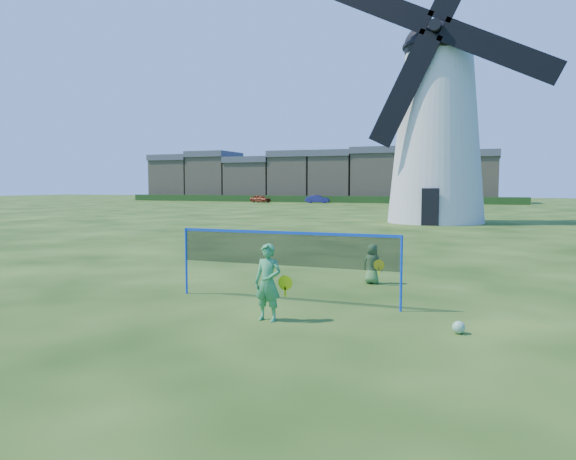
# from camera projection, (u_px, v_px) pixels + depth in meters

# --- Properties ---
(ground) EXTENTS (220.00, 220.00, 0.00)m
(ground) POSITION_uv_depth(u_px,v_px,m) (272.00, 297.00, 12.33)
(ground) COLOR black
(ground) RESTS_ON ground
(windmill) EXTENTS (15.02, 6.48, 20.02)m
(windmill) POSITION_uv_depth(u_px,v_px,m) (437.00, 122.00, 36.50)
(windmill) COLOR silver
(windmill) RESTS_ON ground
(badminton_net) EXTENTS (5.05, 0.05, 1.55)m
(badminton_net) POSITION_uv_depth(u_px,v_px,m) (286.00, 250.00, 11.70)
(badminton_net) COLOR blue
(badminton_net) RESTS_ON ground
(player_girl) EXTENTS (0.70, 0.39, 1.46)m
(player_girl) POSITION_uv_depth(u_px,v_px,m) (268.00, 282.00, 10.08)
(player_girl) COLOR #3C9658
(player_girl) RESTS_ON ground
(player_boy) EXTENTS (0.64, 0.44, 1.03)m
(player_boy) POSITION_uv_depth(u_px,v_px,m) (372.00, 264.00, 13.93)
(player_boy) COLOR #4E8540
(player_boy) RESTS_ON ground
(play_ball) EXTENTS (0.22, 0.22, 0.22)m
(play_ball) POSITION_uv_depth(u_px,v_px,m) (459.00, 327.00, 9.25)
(play_ball) COLOR green
(play_ball) RESTS_ON ground
(terraced_houses) EXTENTS (57.35, 8.40, 8.31)m
(terraced_houses) POSITION_uv_depth(u_px,v_px,m) (310.00, 176.00, 87.37)
(terraced_houses) COLOR gray
(terraced_houses) RESTS_ON ground
(hedge) EXTENTS (62.00, 0.80, 1.00)m
(hedge) POSITION_uv_depth(u_px,v_px,m) (307.00, 199.00, 81.55)
(hedge) COLOR #193814
(hedge) RESTS_ON ground
(car_left) EXTENTS (3.57, 2.19, 1.13)m
(car_left) POSITION_uv_depth(u_px,v_px,m) (260.00, 199.00, 80.96)
(car_left) COLOR maroon
(car_left) RESTS_ON ground
(car_right) EXTENTS (3.54, 1.54, 1.13)m
(car_right) POSITION_uv_depth(u_px,v_px,m) (317.00, 199.00, 78.27)
(car_right) COLOR navy
(car_right) RESTS_ON ground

